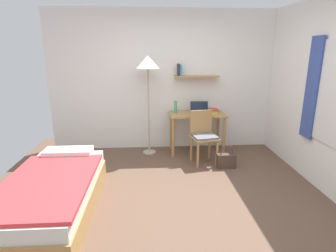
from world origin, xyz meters
name	(u,v)px	position (x,y,z in m)	size (l,w,h in m)	color
ground_plane	(177,199)	(0.00, 0.00, 0.00)	(5.28, 5.28, 0.00)	brown
wall_back	(167,81)	(0.00, 2.02, 1.30)	(4.40, 0.27, 2.60)	white
bed	(53,195)	(-1.49, -0.22, 0.24)	(0.96, 1.89, 0.54)	#B2844C
desk	(197,121)	(0.54, 1.70, 0.60)	(1.02, 0.55, 0.75)	#B2844C
desk_chair	(203,134)	(0.56, 1.20, 0.50)	(0.48, 0.46, 0.89)	#B2844C
standing_lamp	(148,67)	(-0.36, 1.68, 1.60)	(0.44, 0.44, 1.79)	#B2A893
laptop	(200,110)	(0.58, 1.74, 0.80)	(0.34, 0.22, 0.21)	black
water_bottle	(176,107)	(0.14, 1.75, 0.86)	(0.06, 0.06, 0.23)	#42A87F
book_stack	(214,111)	(0.85, 1.75, 0.78)	(0.16, 0.25, 0.07)	gold
handbag	(226,160)	(0.91, 0.94, 0.13)	(0.30, 0.13, 0.39)	#4C382D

